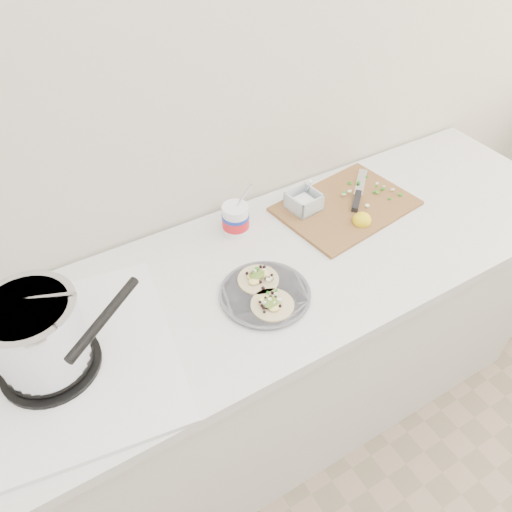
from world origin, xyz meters
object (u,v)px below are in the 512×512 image
taco_plate (265,292)px  cutboard (343,203)px  tub (237,216)px  stove (43,346)px

taco_plate → cutboard: cutboard is taller
taco_plate → tub: 0.30m
stove → cutboard: bearing=17.6°
stove → tub: (0.64, 0.22, -0.03)m
stove → cutboard: size_ratio=1.38×
taco_plate → tub: tub is taller
stove → taco_plate: bearing=2.9°
cutboard → stove: bearing=-179.1°
stove → tub: stove is taller
cutboard → tub: bearing=161.7°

